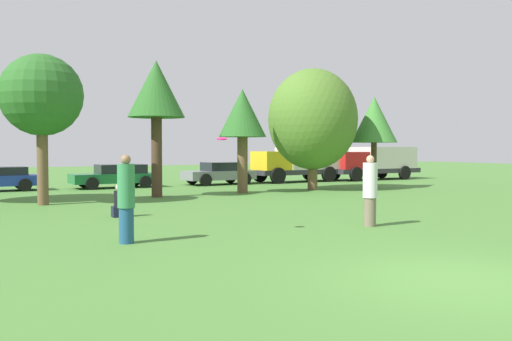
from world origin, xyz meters
The scene contains 14 objects.
ground_plane centered at (0.00, 0.00, 0.00)m, with size 120.00×120.00×0.00m, color #477A33.
person_thrower centered at (-3.78, 5.71, 0.96)m, with size 0.37×0.37×1.91m.
person_catcher centered at (2.55, 5.33, 0.94)m, with size 0.38×0.38×1.87m.
frisbee centered at (-1.47, 5.85, 2.28)m, with size 0.25×0.24×0.09m.
bystander_sitting centered at (-2.83, 10.36, 0.40)m, with size 0.43×0.36×0.99m.
tree_2 centered at (-4.46, 15.13, 3.94)m, with size 2.95×2.95×5.46m.
tree_3 centered at (0.18, 16.33, 4.43)m, with size 2.39×2.39×5.76m.
tree_4 centered at (4.35, 16.63, 3.57)m, with size 2.20×2.20×4.80m.
tree_5 centered at (8.26, 16.69, 3.50)m, with size 4.42×4.42×6.00m.
tree_6 centered at (11.78, 16.28, 3.52)m, with size 2.37×2.37×4.74m.
parked_car_green centered at (-0.01, 22.79, 0.64)m, with size 4.51×2.15×1.23m.
parked_car_grey centered at (5.89, 22.70, 0.67)m, with size 4.10×2.20×1.28m.
delivery_truck_yellow centered at (11.23, 22.81, 1.22)m, with size 6.10×2.57×2.14m.
delivery_truck_red centered at (17.00, 22.59, 1.23)m, with size 6.82×2.66×2.17m.
Camera 1 is at (-6.70, -5.93, 2.03)m, focal length 38.20 mm.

